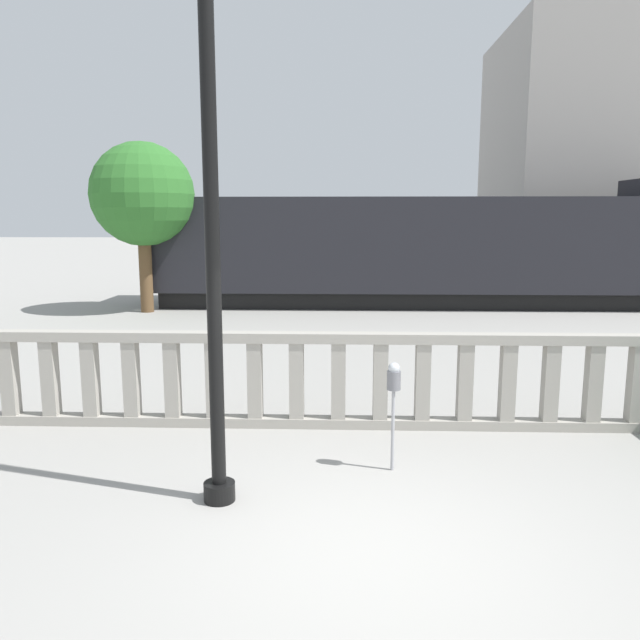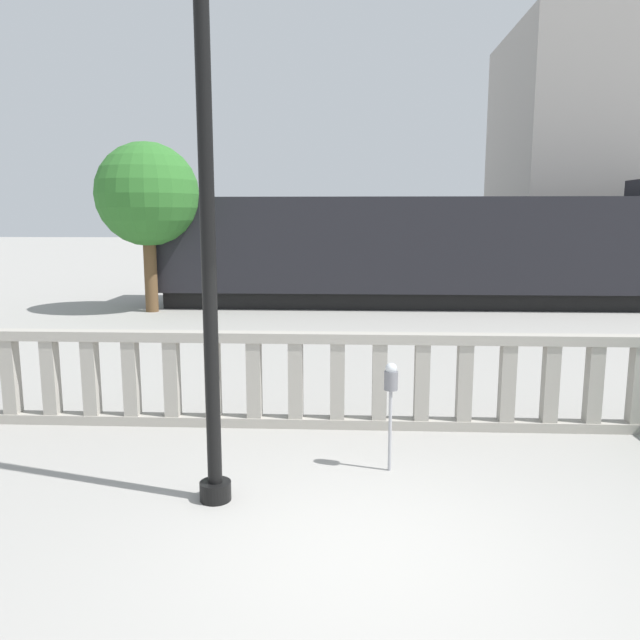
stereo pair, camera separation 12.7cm
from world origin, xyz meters
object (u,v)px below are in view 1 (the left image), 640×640
object	(u,v)px
train_near	(440,249)
tree_left	(142,195)
lamppost	(211,196)
parking_meter	(394,385)

from	to	relation	value
train_near	tree_left	world-z (taller)	tree_left
train_near	tree_left	distance (m)	9.66
lamppost	train_near	bearing A→B (deg)	72.88
lamppost	parking_meter	xyz separation A→B (m)	(1.89, 0.87, -2.12)
lamppost	tree_left	xyz separation A→B (m)	(-4.80, 12.90, 0.42)
parking_meter	tree_left	size ratio (longest dim) A/B	0.25
train_near	lamppost	bearing A→B (deg)	-107.12
lamppost	tree_left	distance (m)	13.77
parking_meter	train_near	bearing A→B (deg)	79.18
parking_meter	train_near	xyz separation A→B (m)	(2.65, 13.85, 0.83)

